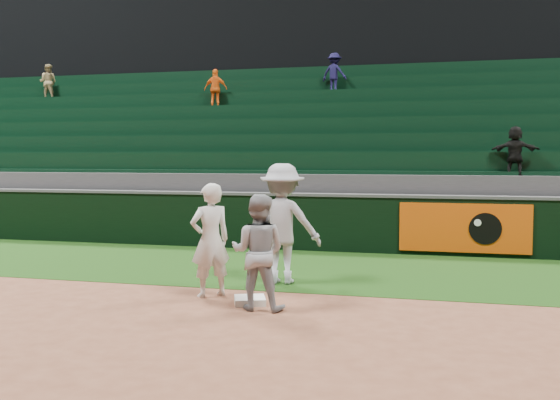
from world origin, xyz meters
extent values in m
plane|color=brown|center=(0.00, 0.00, 0.00)|extent=(70.00, 70.00, 0.00)
cube|color=#13330C|center=(0.00, 3.00, 0.00)|extent=(36.00, 4.20, 0.01)
cube|color=black|center=(0.00, 17.45, 6.00)|extent=(40.00, 12.00, 12.00)
cube|color=white|center=(-0.06, 0.09, 0.05)|extent=(0.54, 0.54, 0.09)
imported|color=silver|center=(-0.75, 0.38, 0.83)|extent=(0.72, 0.70, 1.67)
imported|color=#90939A|center=(0.14, -0.18, 0.78)|extent=(0.76, 0.59, 1.55)
imported|color=#A2A5AF|center=(0.04, 1.55, 0.97)|extent=(1.27, 0.76, 1.93)
cube|color=black|center=(0.00, 5.20, 0.60)|extent=(36.00, 0.35, 1.20)
cube|color=#D84C0A|center=(3.00, 5.01, 0.60)|extent=(2.60, 0.05, 1.00)
cylinder|color=black|center=(3.40, 4.98, 0.60)|extent=(0.64, 0.02, 0.64)
cylinder|color=white|center=(3.25, 4.96, 0.72)|extent=(0.14, 0.02, 0.14)
cube|color=#424244|center=(0.00, 5.20, 1.22)|extent=(36.00, 0.40, 0.06)
cube|color=#363638|center=(0.00, 5.92, 0.82)|extent=(36.00, 0.85, 1.65)
cube|color=black|center=(0.00, 6.18, 1.90)|extent=(36.00, 0.14, 0.50)
cube|color=black|center=(0.00, 6.01, 1.69)|extent=(36.00, 0.45, 0.08)
cube|color=#363638|center=(0.00, 6.78, 1.05)|extent=(36.00, 0.85, 2.10)
cube|color=black|center=(0.00, 7.03, 2.35)|extent=(36.00, 0.14, 0.50)
cube|color=black|center=(0.00, 6.86, 2.14)|extent=(36.00, 0.45, 0.08)
cube|color=#363638|center=(0.00, 7.62, 1.27)|extent=(36.00, 0.85, 2.55)
cube|color=black|center=(0.00, 7.88, 2.80)|extent=(36.00, 0.14, 0.50)
cube|color=black|center=(0.00, 7.71, 2.59)|extent=(36.00, 0.45, 0.08)
cube|color=#363638|center=(0.00, 8.47, 1.50)|extent=(36.00, 0.85, 3.00)
cube|color=black|center=(0.00, 8.73, 3.25)|extent=(36.00, 0.14, 0.50)
cube|color=black|center=(0.00, 8.56, 3.04)|extent=(36.00, 0.45, 0.08)
cube|color=#363638|center=(0.00, 9.32, 1.73)|extent=(36.00, 0.85, 3.45)
cube|color=black|center=(0.00, 9.58, 3.70)|extent=(36.00, 0.14, 0.50)
cube|color=black|center=(0.00, 9.41, 3.49)|extent=(36.00, 0.45, 0.08)
cube|color=#363638|center=(0.00, 10.18, 1.95)|extent=(36.00, 0.85, 3.90)
cube|color=black|center=(0.00, 10.43, 4.15)|extent=(36.00, 0.14, 0.50)
cube|color=black|center=(0.00, 10.26, 3.94)|extent=(36.00, 0.45, 0.08)
cube|color=#363638|center=(0.00, 11.02, 2.17)|extent=(36.00, 0.85, 4.35)
cube|color=black|center=(0.00, 11.28, 4.60)|extent=(36.00, 0.14, 0.50)
cube|color=black|center=(0.00, 11.11, 4.39)|extent=(36.00, 0.45, 0.08)
imported|color=orange|center=(-3.90, 9.28, 4.03)|extent=(0.71, 0.37, 1.16)
imported|color=black|center=(4.03, 5.88, 2.17)|extent=(1.00, 0.47, 1.04)
imported|color=#948556|center=(-10.06, 10.13, 4.49)|extent=(0.65, 0.55, 1.19)
imported|color=#131038|center=(-0.53, 10.13, 4.48)|extent=(0.85, 0.64, 1.17)
camera|label=1|loc=(2.44, -8.12, 2.05)|focal=40.00mm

